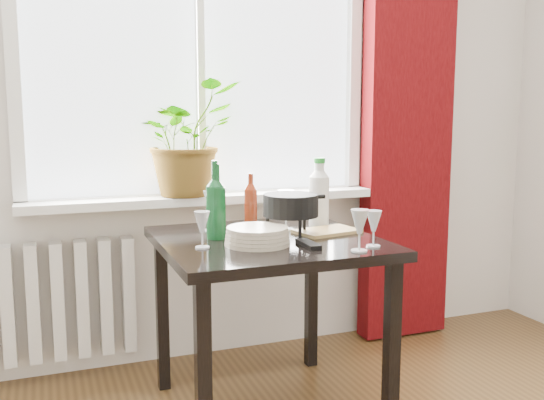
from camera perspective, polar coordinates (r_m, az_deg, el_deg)
name	(u,v)px	position (r m, az deg, el deg)	size (l,w,h in m)	color
window	(199,37)	(3.02, -6.91, 15.02)	(1.72, 0.08, 1.62)	white
windowsill	(205,199)	(2.96, -6.33, 0.14)	(1.72, 0.20, 0.04)	white
curtain	(408,102)	(3.37, 12.70, 8.99)	(0.50, 0.12, 2.56)	#3D0507
radiator	(46,302)	(3.00, -20.54, -8.98)	(0.80, 0.10, 0.55)	silver
table	(267,260)	(2.46, -0.45, -5.67)	(0.85, 0.85, 0.74)	black
potted_plant	(186,138)	(2.92, -8.13, 5.77)	(0.49, 0.43, 0.55)	#397920
wine_bottle_left	(217,201)	(2.41, -5.22, -0.10)	(0.07, 0.07, 0.30)	#0B3A17
wine_bottle_right	(215,199)	(2.41, -5.37, 0.06)	(0.07, 0.07, 0.32)	#0D451D
bottle_amber	(251,199)	(2.70, -2.02, 0.10)	(0.06, 0.06, 0.24)	maroon
cleaning_bottle	(319,191)	(2.67, 4.46, 0.81)	(0.09, 0.09, 0.31)	silver
wineglass_front_right	(359,230)	(2.21, 8.24, -2.83)	(0.07, 0.07, 0.16)	#B3BDC1
wineglass_far_right	(374,228)	(2.29, 9.55, -2.65)	(0.06, 0.06, 0.14)	silver
wineglass_back_center	(286,210)	(2.59, 1.33, -0.90)	(0.08, 0.08, 0.18)	silver
wineglass_back_left	(212,210)	(2.57, -5.65, -0.99)	(0.08, 0.08, 0.18)	silver
wineglass_front_left	(202,229)	(2.26, -6.59, -2.77)	(0.06, 0.06, 0.14)	silver
plate_stack	(257,236)	(2.31, -1.38, -3.42)	(0.25, 0.25, 0.07)	#B8AE98
fondue_pot	(291,215)	(2.45, 1.77, -1.44)	(0.26, 0.22, 0.17)	black
tv_remote	(308,244)	(2.29, 3.43, -4.16)	(0.05, 0.15, 0.02)	black
cutting_board	(327,231)	(2.55, 5.21, -2.94)	(0.26, 0.17, 0.01)	tan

